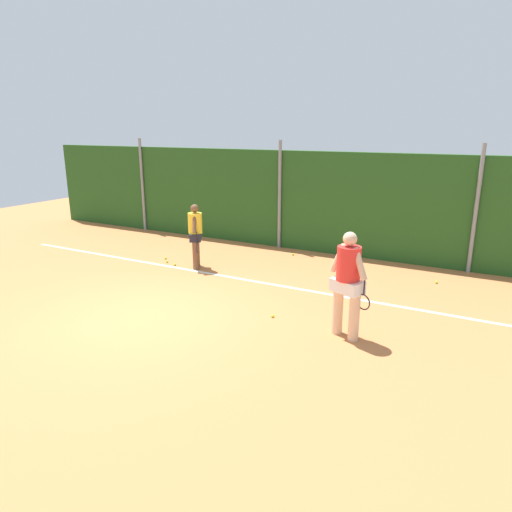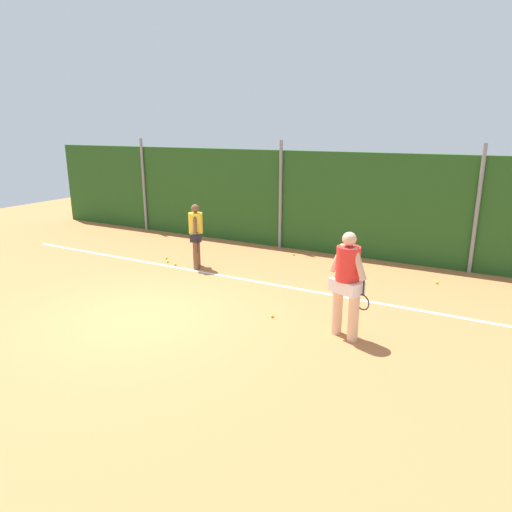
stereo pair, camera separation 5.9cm
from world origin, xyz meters
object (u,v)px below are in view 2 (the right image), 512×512
player_foreground_near (347,280)px  tennis_ball_3 (294,254)px  player_midcourt (196,233)px  tennis_ball_5 (166,258)px  tennis_ball_1 (437,283)px  tennis_ball_2 (175,264)px  tennis_ball_4 (168,261)px  tennis_ball_0 (272,316)px

player_foreground_near → tennis_ball_3: player_foreground_near is taller
player_midcourt → tennis_ball_5: 1.56m
tennis_ball_1 → tennis_ball_2: 6.69m
player_midcourt → tennis_ball_4: bearing=-120.6°
tennis_ball_3 → tennis_ball_4: (-2.75, -2.34, 0.00)m
tennis_ball_1 → tennis_ball_5: 7.20m
tennis_ball_0 → tennis_ball_1: same height
player_foreground_near → tennis_ball_1: (1.04, 3.84, -1.04)m
tennis_ball_4 → tennis_ball_5: size_ratio=1.00×
tennis_ball_3 → tennis_ball_4: bearing=-139.6°
tennis_ball_3 → tennis_ball_5: same height
tennis_ball_1 → tennis_ball_2: bearing=-164.5°
tennis_ball_0 → tennis_ball_2: bearing=154.0°
tennis_ball_0 → tennis_ball_5: size_ratio=1.00×
player_midcourt → tennis_ball_2: size_ratio=25.71×
tennis_ball_2 → tennis_ball_5: size_ratio=1.00×
tennis_ball_2 → tennis_ball_5: bearing=148.5°
tennis_ball_0 → player_foreground_near: bearing=-5.6°
player_midcourt → tennis_ball_5: bearing=-132.8°
tennis_ball_0 → tennis_ball_1: 4.48m
tennis_ball_0 → tennis_ball_3: same height
tennis_ball_4 → tennis_ball_3: bearing=40.4°
tennis_ball_2 → tennis_ball_4: size_ratio=1.00×
player_foreground_near → tennis_ball_0: (-1.51, 0.15, -1.04)m
tennis_ball_0 → tennis_ball_3: 4.61m
player_midcourt → tennis_ball_2: (-0.62, -0.14, -0.92)m
player_foreground_near → tennis_ball_3: size_ratio=28.99×
tennis_ball_0 → tennis_ball_2: size_ratio=1.00×
tennis_ball_0 → tennis_ball_3: (-1.49, 4.36, 0.00)m
tennis_ball_3 → player_midcourt: bearing=-127.4°
tennis_ball_5 → tennis_ball_1: bearing=11.3°
player_foreground_near → tennis_ball_4: bearing=-177.8°
player_midcourt → tennis_ball_2: 1.12m
tennis_ball_0 → tennis_ball_1: bearing=55.3°
player_midcourt → tennis_ball_3: size_ratio=25.71×
tennis_ball_4 → player_foreground_near: bearing=-20.6°
tennis_ball_0 → tennis_ball_1: (2.55, 3.69, 0.00)m
tennis_ball_1 → tennis_ball_5: size_ratio=1.00×
tennis_ball_0 → tennis_ball_2: 4.33m
player_foreground_near → player_midcourt: player_foreground_near is taller
tennis_ball_2 → tennis_ball_4: same height
tennis_ball_0 → tennis_ball_5: (-4.51, 2.28, 0.00)m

